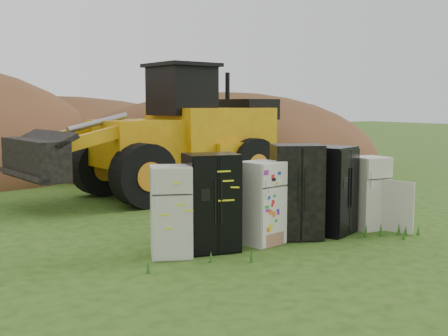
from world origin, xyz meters
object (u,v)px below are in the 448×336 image
at_px(fridge_leftmost, 171,211).
at_px(fridge_dark_mid, 297,192).
at_px(fridge_black_right, 332,190).
at_px(fridge_open_door, 369,193).
at_px(fridge_black_side, 211,202).
at_px(wheel_loader, 154,130).
at_px(fridge_sticker, 261,203).

xyz_separation_m(fridge_leftmost, fridge_dark_mid, (2.81, 0.03, 0.14)).
bearing_deg(fridge_black_right, fridge_open_door, -24.60).
xyz_separation_m(fridge_black_side, wheel_loader, (1.38, 6.22, 1.06)).
bearing_deg(wheel_loader, fridge_black_right, -85.68).
distance_m(fridge_leftmost, fridge_black_right, 3.70).
relative_size(fridge_black_right, wheel_loader, 0.23).
height_order(fridge_dark_mid, fridge_open_door, fridge_dark_mid).
bearing_deg(fridge_open_door, wheel_loader, 113.29).
bearing_deg(fridge_open_door, fridge_black_right, -179.44).
height_order(fridge_sticker, fridge_dark_mid, fridge_dark_mid).
relative_size(fridge_open_door, wheel_loader, 0.20).
bearing_deg(wheel_loader, fridge_black_side, -111.72).
xyz_separation_m(fridge_sticker, fridge_open_door, (2.81, 0.00, -0.02)).
relative_size(fridge_leftmost, fridge_black_right, 0.89).
bearing_deg(fridge_black_side, fridge_black_right, 9.57).
relative_size(fridge_black_side, fridge_black_right, 0.99).
height_order(fridge_leftmost, fridge_black_right, fridge_black_right).
bearing_deg(fridge_black_right, fridge_black_side, 155.96).
height_order(fridge_sticker, wheel_loader, wheel_loader).
distance_m(fridge_black_side, fridge_black_right, 2.88).
height_order(fridge_sticker, fridge_black_right, fridge_black_right).
distance_m(fridge_dark_mid, fridge_open_door, 1.93).
relative_size(fridge_sticker, wheel_loader, 0.20).
height_order(fridge_black_side, fridge_sticker, fridge_black_side).
distance_m(fridge_sticker, wheel_loader, 6.35).
xyz_separation_m(fridge_sticker, fridge_dark_mid, (0.89, 0.05, 0.15)).
distance_m(fridge_leftmost, fridge_sticker, 1.92).
distance_m(fridge_dark_mid, fridge_black_right, 0.89).
distance_m(fridge_black_side, fridge_dark_mid, 1.99).
height_order(fridge_black_side, wheel_loader, wheel_loader).
height_order(fridge_black_right, wheel_loader, wheel_loader).
xyz_separation_m(fridge_leftmost, fridge_black_side, (0.82, -0.00, 0.09)).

